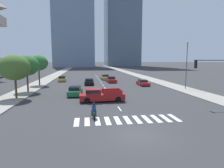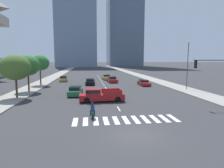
{
  "view_description": "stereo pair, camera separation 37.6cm",
  "coord_description": "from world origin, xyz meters",
  "px_view_note": "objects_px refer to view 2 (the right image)",
  "views": [
    {
      "loc": [
        -3.69,
        -12.9,
        5.39
      ],
      "look_at": [
        0.0,
        13.54,
        2.0
      ],
      "focal_mm": 30.84,
      "sensor_mm": 36.0,
      "label": 1
    },
    {
      "loc": [
        -3.32,
        -12.95,
        5.39
      ],
      "look_at": [
        0.0,
        13.54,
        2.0
      ],
      "focal_mm": 30.84,
      "sensor_mm": 36.0,
      "label": 2
    }
  ],
  "objects_px": {
    "pickup_truck": "(99,95)",
    "motorcycle_lead": "(92,112)",
    "street_tree_third": "(40,63)",
    "sedan_gold_2": "(106,77)",
    "street_tree_second": "(28,66)",
    "sedan_gold_0": "(64,79)",
    "sedan_green_1": "(75,91)",
    "street_lamp_east": "(188,62)",
    "sedan_red_3": "(112,80)",
    "sedan_black_5": "(90,82)",
    "street_tree_nearest": "(15,68)",
    "sedan_red_4": "(144,83)",
    "traffic_signal_near": "(216,72)"
  },
  "relations": [
    {
      "from": "street_tree_second",
      "to": "motorcycle_lead",
      "type": "bearing_deg",
      "value": -57.0
    },
    {
      "from": "sedan_gold_2",
      "to": "street_tree_third",
      "type": "relative_size",
      "value": 0.77
    },
    {
      "from": "sedan_red_3",
      "to": "sedan_green_1",
      "type": "bearing_deg",
      "value": -29.85
    },
    {
      "from": "pickup_truck",
      "to": "motorcycle_lead",
      "type": "bearing_deg",
      "value": 79.38
    },
    {
      "from": "motorcycle_lead",
      "to": "sedan_black_5",
      "type": "bearing_deg",
      "value": -1.62
    },
    {
      "from": "sedan_gold_2",
      "to": "street_tree_second",
      "type": "bearing_deg",
      "value": -42.75
    },
    {
      "from": "sedan_red_4",
      "to": "street_tree_third",
      "type": "distance_m",
      "value": 21.98
    },
    {
      "from": "pickup_truck",
      "to": "sedan_gold_2",
      "type": "bearing_deg",
      "value": -99.3
    },
    {
      "from": "pickup_truck",
      "to": "sedan_gold_2",
      "type": "relative_size",
      "value": 1.22
    },
    {
      "from": "sedan_gold_0",
      "to": "sedan_green_1",
      "type": "height_order",
      "value": "sedan_green_1"
    },
    {
      "from": "sedan_gold_2",
      "to": "sedan_red_3",
      "type": "bearing_deg",
      "value": 2.32
    },
    {
      "from": "sedan_green_1",
      "to": "street_tree_second",
      "type": "height_order",
      "value": "street_tree_second"
    },
    {
      "from": "sedan_red_3",
      "to": "sedan_red_4",
      "type": "height_order",
      "value": "sedan_red_3"
    },
    {
      "from": "street_tree_second",
      "to": "sedan_gold_0",
      "type": "bearing_deg",
      "value": 76.95
    },
    {
      "from": "motorcycle_lead",
      "to": "street_tree_third",
      "type": "distance_m",
      "value": 26.28
    },
    {
      "from": "sedan_red_4",
      "to": "sedan_black_5",
      "type": "relative_size",
      "value": 0.98
    },
    {
      "from": "street_tree_second",
      "to": "street_tree_third",
      "type": "distance_m",
      "value": 8.23
    },
    {
      "from": "sedan_gold_0",
      "to": "sedan_red_3",
      "type": "bearing_deg",
      "value": -113.67
    },
    {
      "from": "sedan_gold_0",
      "to": "street_tree_second",
      "type": "xyz_separation_m",
      "value": [
        -3.7,
        -15.95,
        3.83
      ]
    },
    {
      "from": "sedan_gold_2",
      "to": "street_tree_nearest",
      "type": "height_order",
      "value": "street_tree_nearest"
    },
    {
      "from": "sedan_green_1",
      "to": "sedan_red_4",
      "type": "xyz_separation_m",
      "value": [
        13.59,
        9.68,
        -0.08
      ]
    },
    {
      "from": "pickup_truck",
      "to": "street_tree_second",
      "type": "relative_size",
      "value": 0.98
    },
    {
      "from": "sedan_gold_2",
      "to": "street_tree_nearest",
      "type": "bearing_deg",
      "value": -35.82
    },
    {
      "from": "street_lamp_east",
      "to": "street_tree_second",
      "type": "height_order",
      "value": "street_lamp_east"
    },
    {
      "from": "motorcycle_lead",
      "to": "sedan_green_1",
      "type": "xyz_separation_m",
      "value": [
        -2.29,
        11.89,
        0.05
      ]
    },
    {
      "from": "sedan_gold_2",
      "to": "street_tree_third",
      "type": "distance_m",
      "value": 18.49
    },
    {
      "from": "sedan_black_5",
      "to": "street_tree_third",
      "type": "relative_size",
      "value": 0.78
    },
    {
      "from": "sedan_green_1",
      "to": "sedan_red_4",
      "type": "distance_m",
      "value": 16.68
    },
    {
      "from": "sedan_gold_0",
      "to": "sedan_red_3",
      "type": "relative_size",
      "value": 0.99
    },
    {
      "from": "sedan_black_5",
      "to": "street_lamp_east",
      "type": "relative_size",
      "value": 0.57
    },
    {
      "from": "sedan_red_3",
      "to": "sedan_black_5",
      "type": "height_order",
      "value": "sedan_red_3"
    },
    {
      "from": "sedan_green_1",
      "to": "sedan_red_3",
      "type": "relative_size",
      "value": 1.02
    },
    {
      "from": "pickup_truck",
      "to": "street_tree_third",
      "type": "xyz_separation_m",
      "value": [
        -11.24,
        16.84,
        3.89
      ]
    },
    {
      "from": "pickup_truck",
      "to": "sedan_black_5",
      "type": "relative_size",
      "value": 1.21
    },
    {
      "from": "sedan_red_3",
      "to": "street_tree_nearest",
      "type": "xyz_separation_m",
      "value": [
        -15.51,
        -17.55,
        3.69
      ]
    },
    {
      "from": "sedan_red_3",
      "to": "sedan_gold_0",
      "type": "bearing_deg",
      "value": -112.26
    },
    {
      "from": "motorcycle_lead",
      "to": "street_tree_nearest",
      "type": "xyz_separation_m",
      "value": [
        -10.17,
        10.18,
        3.73
      ]
    },
    {
      "from": "pickup_truck",
      "to": "traffic_signal_near",
      "type": "height_order",
      "value": "traffic_signal_near"
    },
    {
      "from": "pickup_truck",
      "to": "sedan_red_3",
      "type": "distance_m",
      "value": 21.14
    },
    {
      "from": "sedan_black_5",
      "to": "street_tree_second",
      "type": "height_order",
      "value": "street_tree_second"
    },
    {
      "from": "sedan_red_4",
      "to": "street_tree_third",
      "type": "relative_size",
      "value": 0.76
    },
    {
      "from": "sedan_red_3",
      "to": "street_tree_nearest",
      "type": "bearing_deg",
      "value": -45.57
    },
    {
      "from": "sedan_red_3",
      "to": "sedan_red_4",
      "type": "distance_m",
      "value": 8.57
    },
    {
      "from": "sedan_gold_0",
      "to": "pickup_truck",
      "type": "bearing_deg",
      "value": -168.45
    },
    {
      "from": "pickup_truck",
      "to": "street_tree_second",
      "type": "height_order",
      "value": "street_tree_second"
    },
    {
      "from": "sedan_gold_2",
      "to": "traffic_signal_near",
      "type": "height_order",
      "value": "traffic_signal_near"
    },
    {
      "from": "traffic_signal_near",
      "to": "street_tree_second",
      "type": "relative_size",
      "value": 0.94
    },
    {
      "from": "street_lamp_east",
      "to": "sedan_red_3",
      "type": "bearing_deg",
      "value": 132.44
    },
    {
      "from": "sedan_black_5",
      "to": "motorcycle_lead",
      "type": "bearing_deg",
      "value": -176.92
    },
    {
      "from": "sedan_black_5",
      "to": "traffic_signal_near",
      "type": "bearing_deg",
      "value": -143.13
    }
  ]
}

